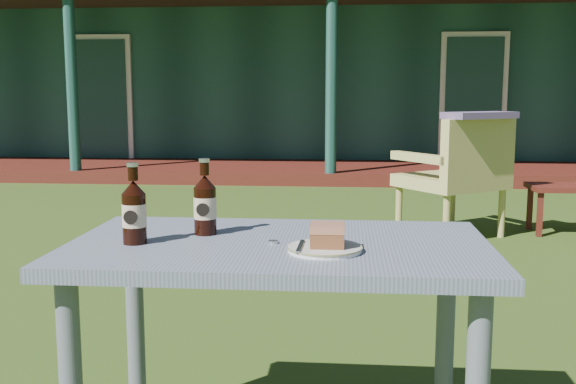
# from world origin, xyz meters

# --- Properties ---
(ground) EXTENTS (80.00, 80.00, 0.00)m
(ground) POSITION_xyz_m (0.00, 0.00, 0.00)
(ground) COLOR #334916
(pavilion) EXTENTS (15.80, 8.30, 3.45)m
(pavilion) POSITION_xyz_m (-0.00, 9.39, 1.61)
(pavilion) COLOR #194139
(pavilion) RESTS_ON ground
(cafe_table) EXTENTS (1.20, 0.70, 0.72)m
(cafe_table) POSITION_xyz_m (0.00, -1.60, 0.62)
(cafe_table) COLOR slate
(cafe_table) RESTS_ON ground
(plate) EXTENTS (0.20, 0.20, 0.01)m
(plate) POSITION_xyz_m (0.13, -1.71, 0.73)
(plate) COLOR silver
(plate) RESTS_ON cafe_table
(cake_slice) EXTENTS (0.09, 0.09, 0.06)m
(cake_slice) POSITION_xyz_m (0.14, -1.71, 0.77)
(cake_slice) COLOR brown
(cake_slice) RESTS_ON plate
(fork) EXTENTS (0.02, 0.14, 0.00)m
(fork) POSITION_xyz_m (0.07, -1.72, 0.74)
(fork) COLOR silver
(fork) RESTS_ON plate
(cola_bottle_near) EXTENTS (0.07, 0.07, 0.23)m
(cola_bottle_near) POSITION_xyz_m (-0.23, -1.52, 0.81)
(cola_bottle_near) COLOR black
(cola_bottle_near) RESTS_ON cafe_table
(cola_bottle_far) EXTENTS (0.07, 0.07, 0.23)m
(cola_bottle_far) POSITION_xyz_m (-0.40, -1.66, 0.81)
(cola_bottle_far) COLOR black
(cola_bottle_far) RESTS_ON cafe_table
(bottle_cap) EXTENTS (0.03, 0.03, 0.01)m
(bottle_cap) POSITION_xyz_m (-0.01, -1.62, 0.72)
(bottle_cap) COLOR silver
(bottle_cap) RESTS_ON cafe_table
(armchair_left) EXTENTS (0.96, 0.94, 0.95)m
(armchair_left) POSITION_xyz_m (1.08, 1.89, 0.53)
(armchair_left) COLOR tan
(armchair_left) RESTS_ON ground
(floral_throw) EXTENTS (0.62, 0.54, 0.05)m
(floral_throw) POSITION_xyz_m (1.19, 1.74, 0.97)
(floral_throw) COLOR #604B74
(floral_throw) RESTS_ON armchair_left
(side_table) EXTENTS (0.60, 0.40, 0.40)m
(side_table) POSITION_xyz_m (1.99, 2.11, 0.34)
(side_table) COLOR #4A1912
(side_table) RESTS_ON ground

